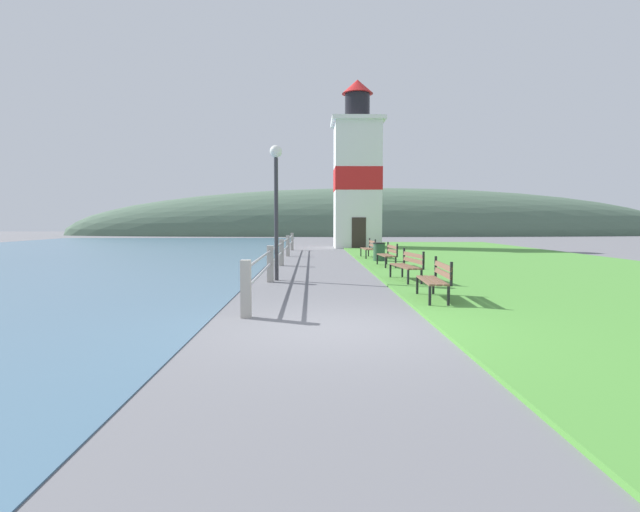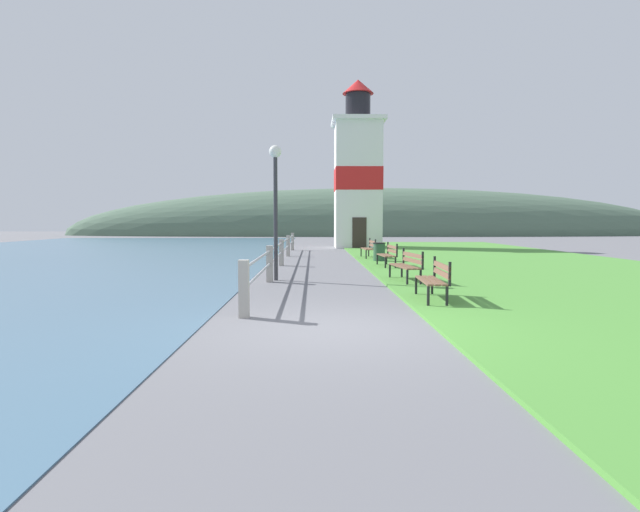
{
  "view_description": "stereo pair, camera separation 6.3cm",
  "coord_description": "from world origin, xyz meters",
  "px_view_note": "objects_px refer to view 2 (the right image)",
  "views": [
    {
      "loc": [
        -0.37,
        -7.97,
        1.74
      ],
      "look_at": [
        -0.02,
        12.82,
        0.3
      ],
      "focal_mm": 28.0,
      "sensor_mm": 36.0,
      "label": 1
    },
    {
      "loc": [
        -0.31,
        -7.97,
        1.74
      ],
      "look_at": [
        -0.02,
        12.82,
        0.3
      ],
      "focal_mm": 28.0,
      "sensor_mm": 36.0,
      "label": 2
    }
  ],
  "objects_px": {
    "park_bench_near": "(435,277)",
    "lamp_post": "(275,187)",
    "trash_bin": "(379,252)",
    "park_bench_far": "(388,254)",
    "park_bench_midway": "(408,264)",
    "park_bench_by_lighthouse": "(369,247)",
    "lighthouse": "(358,176)"
  },
  "relations": [
    {
      "from": "park_bench_near",
      "to": "lamp_post",
      "type": "xyz_separation_m",
      "value": [
        -3.73,
        4.06,
        2.2
      ]
    },
    {
      "from": "trash_bin",
      "to": "lamp_post",
      "type": "xyz_separation_m",
      "value": [
        -3.93,
        -6.53,
        2.31
      ]
    },
    {
      "from": "park_bench_far",
      "to": "trash_bin",
      "type": "distance_m",
      "value": 2.54
    },
    {
      "from": "park_bench_midway",
      "to": "trash_bin",
      "type": "xyz_separation_m",
      "value": [
        0.14,
        7.14,
        -0.11
      ]
    },
    {
      "from": "park_bench_near",
      "to": "park_bench_by_lighthouse",
      "type": "height_order",
      "value": "same"
    },
    {
      "from": "trash_bin",
      "to": "lamp_post",
      "type": "relative_size",
      "value": 0.21
    },
    {
      "from": "trash_bin",
      "to": "lamp_post",
      "type": "bearing_deg",
      "value": -121.03
    },
    {
      "from": "park_bench_near",
      "to": "park_bench_midway",
      "type": "height_order",
      "value": "same"
    },
    {
      "from": "park_bench_far",
      "to": "park_bench_by_lighthouse",
      "type": "height_order",
      "value": "same"
    },
    {
      "from": "park_bench_near",
      "to": "lighthouse",
      "type": "height_order",
      "value": "lighthouse"
    },
    {
      "from": "park_bench_midway",
      "to": "lamp_post",
      "type": "distance_m",
      "value": 4.43
    },
    {
      "from": "park_bench_far",
      "to": "lamp_post",
      "type": "xyz_separation_m",
      "value": [
        -3.94,
        -3.99,
        2.2
      ]
    },
    {
      "from": "park_bench_midway",
      "to": "park_bench_far",
      "type": "relative_size",
      "value": 1.11
    },
    {
      "from": "park_bench_near",
      "to": "trash_bin",
      "type": "height_order",
      "value": "park_bench_near"
    },
    {
      "from": "trash_bin",
      "to": "park_bench_by_lighthouse",
      "type": "bearing_deg",
      "value": 95.86
    },
    {
      "from": "park_bench_near",
      "to": "park_bench_by_lighthouse",
      "type": "xyz_separation_m",
      "value": [
        -0.0,
        12.53,
        0.0
      ]
    },
    {
      "from": "park_bench_midway",
      "to": "park_bench_by_lighthouse",
      "type": "bearing_deg",
      "value": -96.23
    },
    {
      "from": "park_bench_midway",
      "to": "park_bench_far",
      "type": "xyz_separation_m",
      "value": [
        0.15,
        4.6,
        -0.0
      ]
    },
    {
      "from": "lamp_post",
      "to": "lighthouse",
      "type": "bearing_deg",
      "value": 77.67
    },
    {
      "from": "trash_bin",
      "to": "park_bench_midway",
      "type": "bearing_deg",
      "value": -91.1
    },
    {
      "from": "trash_bin",
      "to": "park_bench_near",
      "type": "bearing_deg",
      "value": -91.08
    },
    {
      "from": "park_bench_by_lighthouse",
      "to": "lighthouse",
      "type": "distance_m",
      "value": 10.9
    },
    {
      "from": "park_bench_near",
      "to": "park_bench_far",
      "type": "bearing_deg",
      "value": -88.35
    },
    {
      "from": "park_bench_far",
      "to": "lamp_post",
      "type": "bearing_deg",
      "value": 41.88
    },
    {
      "from": "park_bench_by_lighthouse",
      "to": "trash_bin",
      "type": "bearing_deg",
      "value": 93.33
    },
    {
      "from": "park_bench_near",
      "to": "lamp_post",
      "type": "bearing_deg",
      "value": -44.25
    },
    {
      "from": "trash_bin",
      "to": "lamp_post",
      "type": "height_order",
      "value": "lamp_post"
    },
    {
      "from": "park_bench_far",
      "to": "lamp_post",
      "type": "relative_size",
      "value": 0.42
    },
    {
      "from": "park_bench_midway",
      "to": "trash_bin",
      "type": "height_order",
      "value": "park_bench_midway"
    },
    {
      "from": "park_bench_near",
      "to": "trash_bin",
      "type": "xyz_separation_m",
      "value": [
        0.2,
        10.58,
        -0.11
      ]
    },
    {
      "from": "lighthouse",
      "to": "park_bench_midway",
      "type": "bearing_deg",
      "value": -90.77
    },
    {
      "from": "park_bench_by_lighthouse",
      "to": "lamp_post",
      "type": "bearing_deg",
      "value": 63.71
    }
  ]
}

